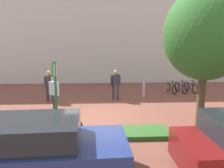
# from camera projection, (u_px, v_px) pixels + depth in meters

# --- Properties ---
(ground_plane) EXTENTS (60.00, 60.00, 0.00)m
(ground_plane) POSITION_uv_depth(u_px,v_px,m) (97.00, 117.00, 9.83)
(ground_plane) COLOR brown
(building_facade) EXTENTS (28.00, 1.20, 10.00)m
(building_facade) POSITION_uv_depth(u_px,v_px,m) (98.00, 19.00, 17.30)
(building_facade) COLOR silver
(building_facade) RESTS_ON ground
(planter_strip) EXTENTS (7.00, 1.10, 0.16)m
(planter_strip) POSITION_uv_depth(u_px,v_px,m) (70.00, 134.00, 7.88)
(planter_strip) COLOR #336028
(planter_strip) RESTS_ON ground
(tree_sidewalk) EXTENTS (2.86, 2.86, 5.12)m
(tree_sidewalk) POSITION_uv_depth(u_px,v_px,m) (206.00, 34.00, 7.45)
(tree_sidewalk) COLOR brown
(tree_sidewalk) RESTS_ON ground
(parking_sign_post) EXTENTS (0.11, 0.36, 2.66)m
(parking_sign_post) POSITION_uv_depth(u_px,v_px,m) (56.00, 89.00, 7.54)
(parking_sign_post) COLOR #2D7238
(parking_sign_post) RESTS_ON ground
(bike_at_sign) EXTENTS (1.64, 0.56, 0.86)m
(bike_at_sign) POSITION_uv_depth(u_px,v_px,m) (61.00, 125.00, 8.01)
(bike_at_sign) COLOR black
(bike_at_sign) RESTS_ON ground
(bike_rack_cluster) EXTENTS (2.10, 1.68, 0.83)m
(bike_rack_cluster) POSITION_uv_depth(u_px,v_px,m) (181.00, 87.00, 14.43)
(bike_rack_cluster) COLOR #99999E
(bike_rack_cluster) RESTS_ON ground
(bollard_steel) EXTENTS (0.16, 0.16, 0.90)m
(bollard_steel) POSITION_uv_depth(u_px,v_px,m) (144.00, 90.00, 13.21)
(bollard_steel) COLOR #ADADB2
(bollard_steel) RESTS_ON ground
(person_suited_navy) EXTENTS (0.58, 0.35, 1.72)m
(person_suited_navy) POSITION_uv_depth(u_px,v_px,m) (116.00, 83.00, 12.50)
(person_suited_navy) COLOR #383342
(person_suited_navy) RESTS_ON ground
(person_shirt_blue) EXTENTS (0.52, 0.44, 1.72)m
(person_shirt_blue) POSITION_uv_depth(u_px,v_px,m) (54.00, 92.00, 10.32)
(person_shirt_blue) COLOR #2D2D38
(person_shirt_blue) RESTS_ON ground
(person_suited_dark) EXTENTS (0.49, 0.44, 1.72)m
(person_suited_dark) POSITION_uv_depth(u_px,v_px,m) (50.00, 84.00, 12.19)
(person_suited_dark) COLOR #2D2D38
(person_suited_dark) RESTS_ON ground
(car_navy_sedan) EXTENTS (4.38, 2.19, 1.54)m
(car_navy_sedan) POSITION_uv_depth(u_px,v_px,m) (35.00, 151.00, 5.27)
(car_navy_sedan) COLOR navy
(car_navy_sedan) RESTS_ON ground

